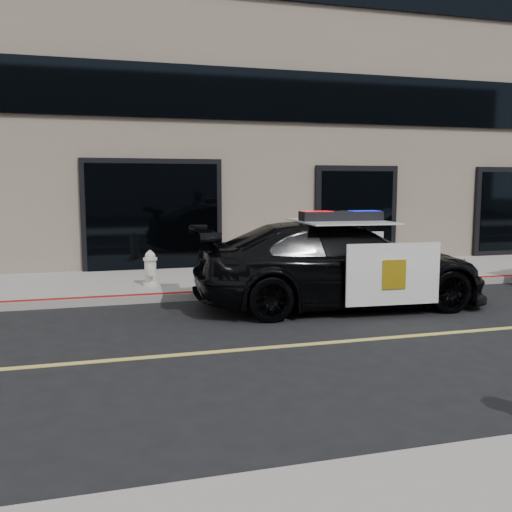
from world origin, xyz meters
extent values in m
plane|color=black|center=(0.00, 0.00, 0.00)|extent=(120.00, 120.00, 0.00)
cube|color=gray|center=(0.00, 5.25, 0.07)|extent=(60.00, 3.50, 0.15)
cube|color=#756856|center=(0.00, 10.50, 6.00)|extent=(60.00, 7.00, 12.00)
imported|color=black|center=(1.92, 2.24, 0.78)|extent=(2.89, 5.68, 1.57)
cube|color=white|center=(2.37, 1.08, 0.76)|extent=(1.67, 0.15, 1.04)
cube|color=white|center=(2.51, 3.32, 0.76)|extent=(1.67, 0.15, 1.04)
cube|color=white|center=(1.92, 2.24, 1.58)|extent=(1.68, 1.98, 0.03)
cube|color=gold|center=(2.36, 1.05, 0.76)|extent=(0.42, 0.04, 0.50)
cube|color=black|center=(1.92, 2.24, 1.67)|extent=(1.52, 0.49, 0.18)
cube|color=red|center=(1.46, 2.27, 1.68)|extent=(0.54, 0.37, 0.17)
cube|color=#0C19CC|center=(2.37, 2.21, 1.68)|extent=(0.54, 0.37, 0.17)
cylinder|color=silver|center=(-1.32, 4.54, 0.19)|extent=(0.34, 0.34, 0.07)
cylinder|color=silver|center=(-1.32, 4.54, 0.46)|extent=(0.24, 0.24, 0.47)
cylinder|color=silver|center=(-1.32, 4.54, 0.71)|extent=(0.29, 0.29, 0.06)
sphere|color=silver|center=(-1.32, 4.54, 0.76)|extent=(0.21, 0.21, 0.21)
cylinder|color=silver|center=(-1.32, 4.54, 0.86)|extent=(0.07, 0.07, 0.07)
cylinder|color=silver|center=(-1.32, 4.70, 0.52)|extent=(0.12, 0.11, 0.12)
cylinder|color=silver|center=(-1.32, 4.38, 0.52)|extent=(0.12, 0.11, 0.12)
cylinder|color=silver|center=(-1.32, 4.36, 0.46)|extent=(0.16, 0.13, 0.16)
camera|label=1|loc=(-2.41, -7.32, 2.25)|focal=40.00mm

